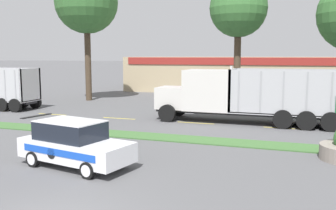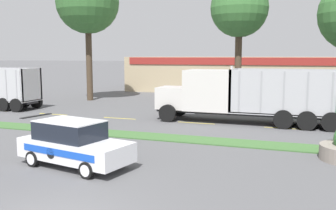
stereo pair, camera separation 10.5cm
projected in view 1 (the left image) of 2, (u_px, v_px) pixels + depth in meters
name	position (u px, v px, depth m)	size (l,w,h in m)	color
grass_verge	(178.00, 138.00, 19.11)	(120.00, 1.59, 0.06)	#3D6633
centre_line_2	(52.00, 114.00, 27.24)	(2.40, 0.14, 0.01)	yellow
centre_line_3	(119.00, 118.00, 25.49)	(2.40, 0.14, 0.01)	yellow
centre_line_4	(196.00, 123.00, 23.73)	(2.40, 0.14, 0.01)	yellow
centre_line_5	(285.00, 128.00, 21.97)	(2.40, 0.14, 0.01)	yellow
dump_truck_mid	(227.00, 96.00, 23.94)	(11.37, 2.81, 3.62)	black
rally_car	(74.00, 144.00, 14.30)	(4.77, 2.70, 1.80)	white
store_building_backdrop	(255.00, 74.00, 45.56)	(29.62, 12.10, 4.13)	tan
tree_behind_left	(239.00, 3.00, 30.14)	(4.67, 4.67, 11.56)	#473828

